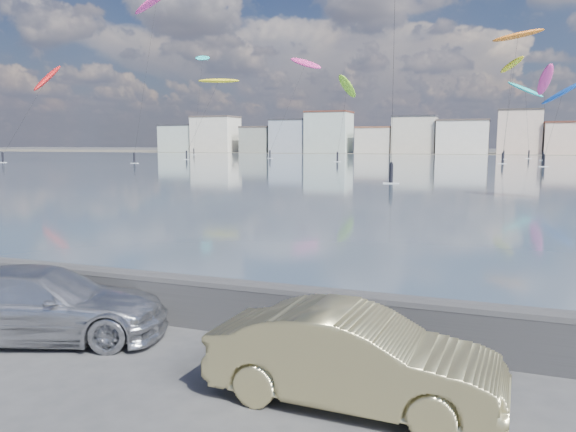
% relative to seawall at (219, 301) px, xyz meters
% --- Properties ---
extents(ground, '(700.00, 700.00, 0.00)m').
position_rel_seawall_xyz_m(ground, '(0.00, -2.70, -0.58)').
color(ground, '#333335').
rests_on(ground, ground).
extents(bay_water, '(500.00, 177.00, 0.00)m').
position_rel_seawall_xyz_m(bay_water, '(0.00, 88.80, -0.58)').
color(bay_water, '#3B4F64').
rests_on(bay_water, ground).
extents(far_shore_strip, '(500.00, 60.00, 0.00)m').
position_rel_seawall_xyz_m(far_shore_strip, '(0.00, 197.30, -0.57)').
color(far_shore_strip, '#4C473D').
rests_on(far_shore_strip, ground).
extents(seawall, '(400.00, 0.36, 1.08)m').
position_rel_seawall_xyz_m(seawall, '(0.00, 0.00, 0.00)').
color(seawall, '#28282B').
rests_on(seawall, ground).
extents(far_buildings, '(240.79, 13.26, 14.60)m').
position_rel_seawall_xyz_m(far_buildings, '(1.31, 183.30, 5.44)').
color(far_buildings, '#B7C6BC').
rests_on(far_buildings, ground).
extents(car_silver, '(5.11, 3.50, 1.37)m').
position_rel_seawall_xyz_m(car_silver, '(-2.92, -1.66, 0.11)').
color(car_silver, '#B6B8BF').
rests_on(car_silver, ground).
extents(car_champagne, '(4.26, 1.61, 1.39)m').
position_rel_seawall_xyz_m(car_champagne, '(3.32, -2.22, 0.11)').
color(car_champagne, tan).
rests_on(car_champagne, ground).
extents(kitesurfer_0, '(10.30, 16.66, 25.70)m').
position_rel_seawall_xyz_m(kitesurfer_0, '(7.63, 109.27, 23.22)').
color(kitesurfer_0, orange).
rests_on(kitesurfer_0, ground).
extents(kitesurfer_2, '(4.14, 11.68, 20.93)m').
position_rel_seawall_xyz_m(kitesurfer_2, '(13.88, 125.71, 16.42)').
color(kitesurfer_2, '#E5338C').
rests_on(kitesurfer_2, ground).
extents(kitesurfer_4, '(8.00, 18.70, 15.01)m').
position_rel_seawall_xyz_m(kitesurfer_4, '(15.18, 100.76, 11.65)').
color(kitesurfer_4, blue).
rests_on(kitesurfer_4, ground).
extents(kitesurfer_6, '(5.13, 19.77, 20.94)m').
position_rel_seawall_xyz_m(kitesurfer_6, '(-83.48, 84.35, 16.31)').
color(kitesurfer_6, red).
rests_on(kitesurfer_6, ground).
extents(kitesurfer_12, '(4.47, 18.33, 18.11)m').
position_rel_seawall_xyz_m(kitesurfer_12, '(-25.80, 109.14, 14.76)').
color(kitesurfer_12, '#8CD826').
rests_on(kitesurfer_12, ground).
extents(kitesurfer_13, '(2.59, 11.46, 31.01)m').
position_rel_seawall_xyz_m(kitesurfer_13, '(-80.67, 145.54, 28.19)').
color(kitesurfer_13, '#19BFBF').
rests_on(kitesurfer_13, ground).
extents(kitesurfer_14, '(9.82, 17.14, 25.92)m').
position_rel_seawall_xyz_m(kitesurfer_14, '(-41.20, 126.63, 22.54)').
color(kitesurfer_14, '#E5338C').
rests_on(kitesurfer_14, ground).
extents(kitesurfer_15, '(9.69, 12.90, 18.21)m').
position_rel_seawall_xyz_m(kitesurfer_15, '(-55.42, 107.05, 16.88)').
color(kitesurfer_15, yellow).
rests_on(kitesurfer_15, ground).
extents(kitesurfer_16, '(8.65, 9.41, 18.84)m').
position_rel_seawall_xyz_m(kitesurfer_16, '(10.51, 138.69, 15.52)').
color(kitesurfer_16, '#19BFBF').
rests_on(kitesurfer_16, ground).
extents(kitesurfer_20, '(7.12, 20.44, 24.33)m').
position_rel_seawall_xyz_m(kitesurfer_20, '(7.19, 139.30, 21.55)').
color(kitesurfer_20, yellow).
rests_on(kitesurfer_20, ground).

